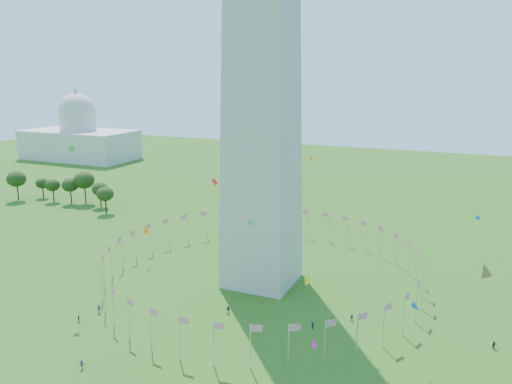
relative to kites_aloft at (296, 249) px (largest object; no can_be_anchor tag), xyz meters
The scene contains 4 objects.
flag_ring 33.37m from the kites_aloft, 125.76° to the left, with size 80.24×80.24×9.00m.
capitol_building 250.53m from the kites_aloft, 142.01° to the left, with size 70.00×35.00×46.00m, color beige, non-canonical shape.
kites_aloft is the anchor object (origin of this frame).
tree_line_west 139.96m from the kites_aloft, 152.15° to the left, with size 55.64×16.30×13.23m.
Camera 1 is at (47.36, -62.21, 53.25)m, focal length 35.00 mm.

